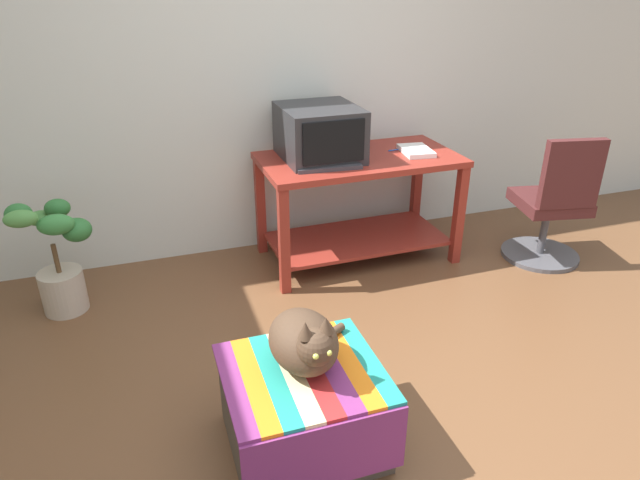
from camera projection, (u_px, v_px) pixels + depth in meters
name	position (u px, v px, depth m)	size (l,w,h in m)	color
ground_plane	(395.00, 432.00, 2.45)	(14.00, 14.00, 0.00)	brown
back_wall	(269.00, 57.00, 3.63)	(8.00, 0.10, 2.60)	silver
desk	(358.00, 190.00, 3.73)	(1.29, 0.68, 0.72)	maroon
tv_monitor	(319.00, 133.00, 3.54)	(0.48, 0.53, 0.33)	#28282B
keyboard	(328.00, 166.00, 3.41)	(0.40, 0.15, 0.02)	#333338
book	(416.00, 151.00, 3.69)	(0.18, 0.27, 0.03)	white
ottoman_with_blanket	(304.00, 409.00, 2.30)	(0.63, 0.59, 0.38)	#4C4238
cat	(305.00, 342.00, 2.19)	(0.38, 0.40, 0.30)	#473323
potted_plant	(58.00, 262.00, 3.19)	(0.43, 0.35, 0.69)	#B7A893
office_chair	(553.00, 208.00, 3.72)	(0.52, 0.52, 0.89)	#4C4C51
pen	(397.00, 150.00, 3.75)	(0.01, 0.01, 0.14)	#2351B2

